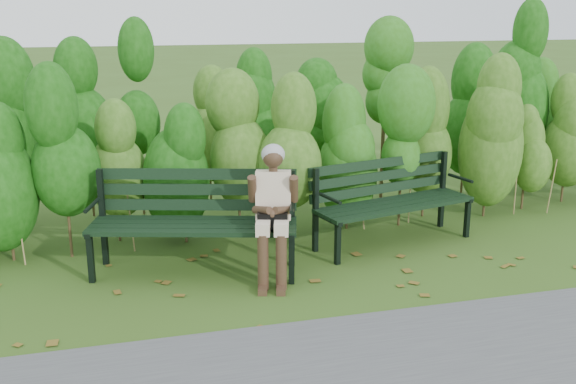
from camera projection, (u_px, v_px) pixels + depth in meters
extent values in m
plane|color=#365119|center=(297.00, 277.00, 6.44)|extent=(80.00, 80.00, 0.00)
cylinder|color=#47381E|center=(4.00, 220.00, 6.86)|extent=(0.03, 0.03, 0.80)
cylinder|color=#47381E|center=(66.00, 215.00, 7.01)|extent=(0.03, 0.03, 0.80)
ellipsoid|color=#2B6514|center=(61.00, 155.00, 6.84)|extent=(0.64, 0.64, 1.44)
cylinder|color=#47381E|center=(126.00, 211.00, 7.17)|extent=(0.03, 0.03, 0.80)
ellipsoid|color=#2B6514|center=(122.00, 152.00, 7.00)|extent=(0.64, 0.64, 1.44)
cylinder|color=#47381E|center=(184.00, 206.00, 7.32)|extent=(0.03, 0.03, 0.80)
ellipsoid|color=#2B6514|center=(182.00, 149.00, 7.15)|extent=(0.64, 0.64, 1.44)
cylinder|color=#47381E|center=(239.00, 202.00, 7.47)|extent=(0.03, 0.03, 0.80)
ellipsoid|color=#2B6514|center=(238.00, 146.00, 7.30)|extent=(0.64, 0.64, 1.44)
cylinder|color=#47381E|center=(292.00, 198.00, 7.62)|extent=(0.03, 0.03, 0.80)
ellipsoid|color=#2B6514|center=(292.00, 143.00, 7.45)|extent=(0.64, 0.64, 1.44)
cylinder|color=#47381E|center=(343.00, 194.00, 7.78)|extent=(0.03, 0.03, 0.80)
ellipsoid|color=#2B6514|center=(345.00, 140.00, 7.61)|extent=(0.64, 0.64, 1.44)
cylinder|color=#47381E|center=(392.00, 191.00, 7.93)|extent=(0.03, 0.03, 0.80)
ellipsoid|color=#2B6514|center=(395.00, 137.00, 7.76)|extent=(0.64, 0.64, 1.44)
cylinder|color=#47381E|center=(440.00, 187.00, 8.08)|extent=(0.03, 0.03, 0.80)
ellipsoid|color=#2B6514|center=(443.00, 135.00, 7.91)|extent=(0.64, 0.64, 1.44)
cylinder|color=#47381E|center=(485.00, 184.00, 8.23)|extent=(0.03, 0.03, 0.80)
ellipsoid|color=#2B6514|center=(489.00, 132.00, 8.06)|extent=(0.64, 0.64, 1.44)
cylinder|color=#47381E|center=(529.00, 181.00, 8.39)|extent=(0.03, 0.03, 0.80)
ellipsoid|color=#2B6514|center=(534.00, 130.00, 8.22)|extent=(0.64, 0.64, 1.44)
cylinder|color=#47381E|center=(571.00, 178.00, 8.54)|extent=(0.03, 0.03, 0.80)
cylinder|color=#47381E|center=(20.00, 181.00, 7.77)|extent=(0.04, 0.04, 1.10)
ellipsoid|color=#12490B|center=(11.00, 105.00, 7.53)|extent=(0.70, 0.70, 1.98)
cylinder|color=#47381E|center=(89.00, 177.00, 7.96)|extent=(0.04, 0.04, 1.10)
ellipsoid|color=#12490B|center=(83.00, 103.00, 7.73)|extent=(0.70, 0.70, 1.98)
cylinder|color=#47381E|center=(155.00, 173.00, 8.15)|extent=(0.04, 0.04, 1.10)
ellipsoid|color=#12490B|center=(151.00, 100.00, 7.92)|extent=(0.70, 0.70, 1.98)
cylinder|color=#47381E|center=(218.00, 169.00, 8.34)|extent=(0.04, 0.04, 1.10)
ellipsoid|color=#12490B|center=(215.00, 98.00, 8.11)|extent=(0.70, 0.70, 1.98)
cylinder|color=#47381E|center=(277.00, 165.00, 8.53)|extent=(0.04, 0.04, 1.10)
ellipsoid|color=#12490B|center=(277.00, 96.00, 8.30)|extent=(0.70, 0.70, 1.98)
cylinder|color=#47381E|center=(335.00, 162.00, 8.73)|extent=(0.04, 0.04, 1.10)
ellipsoid|color=#12490B|center=(336.00, 94.00, 8.49)|extent=(0.70, 0.70, 1.98)
cylinder|color=#47381E|center=(390.00, 159.00, 8.92)|extent=(0.04, 0.04, 1.10)
ellipsoid|color=#12490B|center=(393.00, 92.00, 8.68)|extent=(0.70, 0.70, 1.98)
cylinder|color=#47381E|center=(442.00, 155.00, 9.11)|extent=(0.04, 0.04, 1.10)
ellipsoid|color=#12490B|center=(446.00, 90.00, 8.87)|extent=(0.70, 0.70, 1.98)
cylinder|color=#47381E|center=(493.00, 152.00, 9.30)|extent=(0.04, 0.04, 1.10)
ellipsoid|color=#12490B|center=(498.00, 88.00, 9.07)|extent=(0.70, 0.70, 1.98)
cylinder|color=#47381E|center=(541.00, 149.00, 9.49)|extent=(0.04, 0.04, 1.10)
ellipsoid|color=#12490B|center=(548.00, 87.00, 9.26)|extent=(0.70, 0.70, 1.98)
cube|color=brown|center=(176.00, 276.00, 6.45)|extent=(0.11, 0.11, 0.01)
cube|color=brown|center=(478.00, 246.00, 7.25)|extent=(0.11, 0.11, 0.01)
cube|color=brown|center=(290.00, 276.00, 6.45)|extent=(0.10, 0.11, 0.01)
cube|color=brown|center=(13.00, 337.00, 5.27)|extent=(0.09, 0.10, 0.01)
cube|color=brown|center=(331.00, 275.00, 6.49)|extent=(0.11, 0.10, 0.01)
cube|color=brown|center=(312.00, 334.00, 5.32)|extent=(0.11, 0.11, 0.01)
cube|color=brown|center=(37.00, 342.00, 5.19)|extent=(0.11, 0.11, 0.01)
cube|color=brown|center=(528.00, 230.00, 7.77)|extent=(0.10, 0.08, 0.01)
cube|color=brown|center=(447.00, 310.00, 5.73)|extent=(0.10, 0.11, 0.01)
cube|color=brown|center=(242.00, 260.00, 6.85)|extent=(0.11, 0.10, 0.01)
cube|color=brown|center=(573.00, 252.00, 7.09)|extent=(0.09, 0.07, 0.01)
cube|color=brown|center=(205.00, 272.00, 6.55)|extent=(0.09, 0.10, 0.01)
cube|color=brown|center=(513.00, 242.00, 7.40)|extent=(0.07, 0.09, 0.01)
cube|color=brown|center=(256.00, 331.00, 5.36)|extent=(0.11, 0.11, 0.01)
cube|color=brown|center=(191.00, 259.00, 6.88)|extent=(0.10, 0.08, 0.01)
cube|color=brown|center=(202.00, 321.00, 5.53)|extent=(0.07, 0.09, 0.01)
cube|color=brown|center=(7.00, 328.00, 5.42)|extent=(0.10, 0.09, 0.01)
cube|color=brown|center=(284.00, 280.00, 6.37)|extent=(0.11, 0.11, 0.01)
cube|color=brown|center=(419.00, 230.00, 7.78)|extent=(0.11, 0.11, 0.01)
cube|color=brown|center=(460.00, 264.00, 6.76)|extent=(0.11, 0.09, 0.01)
cube|color=brown|center=(452.00, 265.00, 6.74)|extent=(0.11, 0.10, 0.01)
cube|color=brown|center=(126.00, 276.00, 6.46)|extent=(0.11, 0.10, 0.01)
cube|color=brown|center=(243.00, 264.00, 6.76)|extent=(0.11, 0.10, 0.01)
cube|color=brown|center=(375.00, 240.00, 7.46)|extent=(0.10, 0.08, 0.01)
cube|color=brown|center=(368.00, 274.00, 6.52)|extent=(0.11, 0.11, 0.01)
cube|color=brown|center=(245.00, 281.00, 6.33)|extent=(0.08, 0.10, 0.01)
cube|color=brown|center=(410.00, 319.00, 5.57)|extent=(0.09, 0.07, 0.01)
cube|color=brown|center=(26.00, 326.00, 5.44)|extent=(0.11, 0.11, 0.01)
cube|color=black|center=(190.00, 233.00, 6.19)|extent=(1.92, 0.65, 0.04)
cube|color=black|center=(192.00, 228.00, 6.32)|extent=(1.92, 0.65, 0.04)
cube|color=black|center=(194.00, 224.00, 6.45)|extent=(1.92, 0.65, 0.04)
cube|color=black|center=(197.00, 219.00, 6.58)|extent=(1.92, 0.65, 0.04)
cube|color=black|center=(198.00, 205.00, 6.65)|extent=(1.90, 0.59, 0.11)
cube|color=black|center=(197.00, 189.00, 6.62)|extent=(1.90, 0.59, 0.11)
cube|color=black|center=(197.00, 174.00, 6.60)|extent=(1.90, 0.59, 0.11)
cube|color=black|center=(91.00, 258.00, 6.25)|extent=(0.07, 0.07, 0.49)
cube|color=black|center=(103.00, 218.00, 6.64)|extent=(0.07, 0.07, 0.98)
cube|color=black|center=(96.00, 228.00, 6.40)|extent=(0.20, 0.54, 0.04)
cylinder|color=black|center=(92.00, 205.00, 6.29)|extent=(0.15, 0.40, 0.04)
cube|color=black|center=(292.00, 259.00, 6.23)|extent=(0.07, 0.07, 0.49)
cube|color=black|center=(292.00, 218.00, 6.61)|extent=(0.07, 0.07, 0.98)
cube|color=black|center=(292.00, 229.00, 6.38)|extent=(0.20, 0.54, 0.04)
cylinder|color=black|center=(292.00, 206.00, 6.26)|extent=(0.15, 0.40, 0.04)
cube|color=black|center=(406.00, 209.00, 7.05)|extent=(1.77, 0.54, 0.04)
cube|color=black|center=(399.00, 206.00, 7.15)|extent=(1.77, 0.54, 0.04)
cube|color=black|center=(392.00, 203.00, 7.26)|extent=(1.77, 0.54, 0.04)
cube|color=black|center=(385.00, 200.00, 7.36)|extent=(1.77, 0.54, 0.04)
cube|color=black|center=(380.00, 189.00, 7.41)|extent=(1.76, 0.49, 0.11)
cube|color=black|center=(380.00, 176.00, 7.39)|extent=(1.76, 0.49, 0.11)
cube|color=black|center=(379.00, 164.00, 7.36)|extent=(1.76, 0.49, 0.11)
cube|color=black|center=(338.00, 243.00, 6.70)|extent=(0.06, 0.06, 0.45)
cube|color=black|center=(316.00, 210.00, 7.00)|extent=(0.06, 0.06, 0.90)
cube|color=black|center=(327.00, 218.00, 6.81)|extent=(0.17, 0.50, 0.04)
cylinder|color=black|center=(330.00, 199.00, 6.71)|extent=(0.12, 0.37, 0.04)
cube|color=black|center=(467.00, 218.00, 7.50)|extent=(0.06, 0.06, 0.45)
cube|color=black|center=(442.00, 190.00, 7.80)|extent=(0.06, 0.06, 0.90)
cube|color=black|center=(456.00, 196.00, 7.61)|extent=(0.17, 0.50, 0.04)
cylinder|color=black|center=(460.00, 178.00, 7.51)|extent=(0.12, 0.37, 0.04)
cube|color=beige|center=(264.00, 224.00, 6.17)|extent=(0.23, 0.41, 0.12)
cube|color=beige|center=(282.00, 224.00, 6.16)|extent=(0.23, 0.41, 0.12)
cylinder|color=#442E1E|center=(263.00, 262.00, 6.10)|extent=(0.12, 0.12, 0.53)
cylinder|color=#442E1E|center=(281.00, 262.00, 6.10)|extent=(0.12, 0.12, 0.53)
cube|color=#442E1E|center=(263.00, 289.00, 6.09)|extent=(0.13, 0.20, 0.06)
cube|color=#442E1E|center=(281.00, 290.00, 6.09)|extent=(0.13, 0.20, 0.06)
cube|color=beige|center=(273.00, 195.00, 6.35)|extent=(0.38, 0.31, 0.48)
cylinder|color=#442E1E|center=(273.00, 170.00, 6.26)|extent=(0.08, 0.08, 0.09)
sphere|color=#442E1E|center=(273.00, 157.00, 6.22)|extent=(0.19, 0.19, 0.19)
ellipsoid|color=gray|center=(273.00, 155.00, 6.24)|extent=(0.22, 0.21, 0.20)
cylinder|color=#442E1E|center=(252.00, 189.00, 6.26)|extent=(0.13, 0.21, 0.28)
cylinder|color=#442E1E|center=(294.00, 189.00, 6.25)|extent=(0.13, 0.21, 0.28)
cylinder|color=#442E1E|center=(262.00, 210.00, 6.19)|extent=(0.16, 0.26, 0.12)
cylinder|color=#442E1E|center=(283.00, 210.00, 6.18)|extent=(0.24, 0.21, 0.12)
sphere|color=#442E1E|center=(272.00, 214.00, 6.14)|extent=(0.10, 0.10, 0.10)
cube|color=black|center=(273.00, 220.00, 6.16)|extent=(0.30, 0.18, 0.15)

